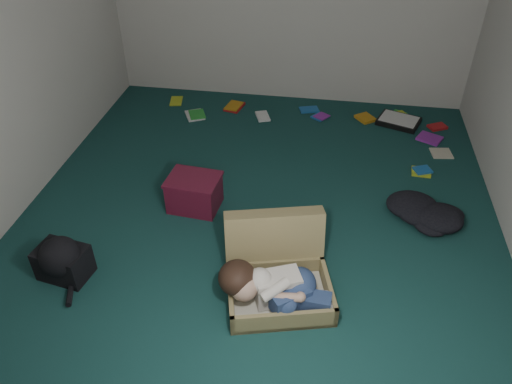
# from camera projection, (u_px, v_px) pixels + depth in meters

# --- Properties ---
(floor) EXTENTS (4.50, 4.50, 0.00)m
(floor) POSITION_uv_depth(u_px,v_px,m) (259.00, 214.00, 4.25)
(floor) COLOR #153E3B
(floor) RESTS_ON ground
(wall_front) EXTENTS (4.50, 0.00, 4.50)m
(wall_front) POSITION_uv_depth(u_px,v_px,m) (158.00, 337.00, 1.69)
(wall_front) COLOR silver
(wall_front) RESTS_ON ground
(suitcase) EXTENTS (0.86, 0.85, 0.52)m
(suitcase) POSITION_uv_depth(u_px,v_px,m) (277.00, 271.00, 3.50)
(suitcase) COLOR #928150
(suitcase) RESTS_ON floor
(person) EXTENTS (0.79, 0.39, 0.32)m
(person) POSITION_uv_depth(u_px,v_px,m) (274.00, 287.00, 3.33)
(person) COLOR silver
(person) RESTS_ON suitcase
(maroon_bin) EXTENTS (0.46, 0.38, 0.30)m
(maroon_bin) POSITION_uv_depth(u_px,v_px,m) (194.00, 193.00, 4.24)
(maroon_bin) COLOR #5B1227
(maroon_bin) RESTS_ON floor
(backpack) EXTENTS (0.50, 0.43, 0.27)m
(backpack) POSITION_uv_depth(u_px,v_px,m) (63.00, 261.00, 3.61)
(backpack) COLOR black
(backpack) RESTS_ON floor
(clothing_pile) EXTENTS (0.55, 0.49, 0.15)m
(clothing_pile) POSITION_uv_depth(u_px,v_px,m) (426.00, 211.00, 4.16)
(clothing_pile) COLOR black
(clothing_pile) RESTS_ON floor
(paper_tray) EXTENTS (0.52, 0.45, 0.06)m
(paper_tray) POSITION_uv_depth(u_px,v_px,m) (399.00, 121.00, 5.49)
(paper_tray) COLOR black
(paper_tray) RESTS_ON floor
(book_scatter) EXTENTS (3.21, 1.36, 0.02)m
(book_scatter) POSITION_uv_depth(u_px,v_px,m) (328.00, 123.00, 5.49)
(book_scatter) COLOR #C2D525
(book_scatter) RESTS_ON floor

